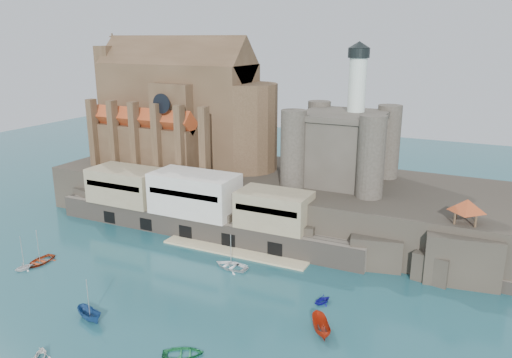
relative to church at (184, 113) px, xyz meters
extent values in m
plane|color=#184952|center=(24.13, -41.85, -22.13)|extent=(300.00, 300.00, 0.00)
cube|color=black|center=(24.13, -1.85, -17.13)|extent=(100.00, 34.00, 10.00)
cube|color=black|center=(-13.87, -18.35, -19.13)|extent=(9.00, 5.00, 6.00)
cube|color=black|center=(2.13, -18.35, -19.13)|extent=(9.00, 5.00, 6.00)
cube|color=black|center=(19.13, -18.35, -19.13)|extent=(9.00, 5.00, 6.00)
cube|color=black|center=(36.13, -18.35, -19.13)|extent=(9.00, 5.00, 6.00)
cube|color=black|center=(52.13, -18.35, -19.13)|extent=(9.00, 5.00, 6.00)
cube|color=#6D6357|center=(16.13, -19.35, -19.88)|extent=(70.00, 6.00, 4.50)
cube|color=beige|center=(26.13, -23.85, -21.98)|extent=(30.00, 4.00, 0.40)
cube|color=black|center=(-5.87, -22.25, -20.53)|extent=(3.00, 0.40, 2.60)
cube|color=black|center=(4.13, -22.25, -20.53)|extent=(3.00, 0.40, 2.60)
cube|color=black|center=(14.13, -22.25, -20.53)|extent=(3.00, 0.40, 2.60)
cube|color=black|center=(24.13, -22.25, -20.53)|extent=(3.00, 0.40, 2.60)
cube|color=black|center=(34.13, -22.25, -20.53)|extent=(3.00, 0.40, 2.60)
cube|color=gray|center=(-3.87, -18.35, -13.88)|extent=(16.00, 9.00, 7.50)
cube|color=silver|center=(14.13, -18.35, -13.38)|extent=(18.00, 9.00, 8.50)
cube|color=gray|center=(32.13, -18.35, -14.13)|extent=(14.00, 8.00, 7.00)
cube|color=#493422|center=(-1.87, 0.15, -0.13)|extent=(38.00, 14.00, 24.00)
cube|color=#493422|center=(-1.87, 0.15, 11.87)|extent=(38.00, 13.01, 13.01)
cylinder|color=#493422|center=(17.13, 0.15, -2.13)|extent=(14.00, 14.00, 20.00)
cube|color=#493422|center=(2.13, 0.15, -2.13)|extent=(10.00, 20.00, 20.00)
cube|color=#493422|center=(-5.87, -9.35, -7.13)|extent=(28.00, 5.00, 10.00)
cube|color=#493422|center=(-5.87, 9.65, -7.13)|extent=(28.00, 5.00, 10.00)
cube|color=#A43D1C|center=(-5.87, -9.35, -0.53)|extent=(28.00, 5.66, 5.66)
cube|color=#A43D1C|center=(-5.87, 9.65, -0.53)|extent=(28.00, 5.66, 5.66)
cube|color=#493422|center=(-20.87, 0.15, 1.87)|extent=(4.00, 10.00, 28.00)
cylinder|color=black|center=(2.13, -11.90, 3.87)|extent=(4.40, 0.30, 4.40)
cube|color=#493422|center=(-17.87, -12.35, -4.13)|extent=(1.60, 2.20, 16.00)
cube|color=#493422|center=(-11.67, -12.35, -4.13)|extent=(1.60, 2.20, 16.00)
cube|color=#493422|center=(-5.47, -12.35, -4.13)|extent=(1.60, 2.20, 16.00)
cube|color=#493422|center=(0.73, -12.35, -4.13)|extent=(1.60, 2.20, 16.00)
cube|color=#493422|center=(6.93, -12.35, -4.13)|extent=(1.60, 2.20, 16.00)
cube|color=#493422|center=(13.13, -12.35, -4.13)|extent=(1.60, 2.20, 16.00)
cube|color=#403B32|center=(40.13, -0.85, -5.13)|extent=(16.00, 16.00, 14.00)
cube|color=#403B32|center=(40.13, -0.85, 2.27)|extent=(17.00, 17.00, 1.20)
cylinder|color=#403B32|center=(32.13, -8.85, -4.13)|extent=(5.20, 5.20, 16.00)
cylinder|color=#403B32|center=(48.13, -8.85, -4.13)|extent=(5.20, 5.20, 16.00)
cylinder|color=#403B32|center=(32.13, 7.15, -4.13)|extent=(5.20, 5.20, 16.00)
cylinder|color=#403B32|center=(48.13, 7.15, -4.13)|extent=(5.20, 5.20, 16.00)
cylinder|color=silver|center=(42.13, 1.15, 7.87)|extent=(3.60, 3.60, 12.00)
cylinder|color=black|center=(42.13, 1.15, 14.87)|extent=(4.40, 4.40, 2.00)
cone|color=black|center=(42.13, 1.15, 16.47)|extent=(4.60, 4.60, 1.40)
cube|color=black|center=(66.13, -15.85, -17.78)|extent=(12.00, 10.00, 8.70)
cube|color=black|center=(62.13, -18.85, -19.63)|extent=(6.00, 5.00, 5.00)
cube|color=black|center=(71.13, -13.85, -19.13)|extent=(5.00, 4.00, 6.00)
cube|color=#493422|center=(66.13, -15.85, -13.28)|extent=(4.20, 4.20, 0.30)
cylinder|color=#493422|center=(64.53, -17.45, -11.83)|extent=(0.36, 0.36, 3.20)
cylinder|color=#493422|center=(67.73, -17.45, -11.83)|extent=(0.36, 0.36, 3.20)
cylinder|color=#493422|center=(64.53, -14.25, -11.83)|extent=(0.36, 0.36, 3.20)
cylinder|color=#493422|center=(67.73, -14.25, -11.83)|extent=(0.36, 0.36, 3.20)
pyramid|color=#A43D1C|center=(66.13, -15.85, -9.13)|extent=(6.40, 6.40, 2.20)
imported|color=#AB3715|center=(-3.91, -43.36, -22.13)|extent=(4.40, 1.57, 6.05)
imported|color=white|center=(19.17, -63.85, -22.13)|extent=(3.40, 3.25, 3.40)
imported|color=navy|center=(18.18, -53.95, -22.13)|extent=(2.59, 2.56, 5.40)
imported|color=#1D8344|center=(35.43, -55.30, -22.13)|extent=(2.88, 3.92, 5.42)
imported|color=silver|center=(-4.14, -46.63, -22.13)|extent=(3.31, 2.53, 3.39)
imported|color=#AD270E|center=(49.88, -42.40, -22.13)|extent=(3.00, 3.02, 5.74)
imported|color=white|center=(28.80, -29.88, -22.13)|extent=(1.74, 4.71, 6.45)
imported|color=#14148F|center=(47.59, -34.74, -22.13)|extent=(3.33, 2.83, 3.31)
camera|label=1|loc=(68.35, -102.03, 17.86)|focal=35.00mm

